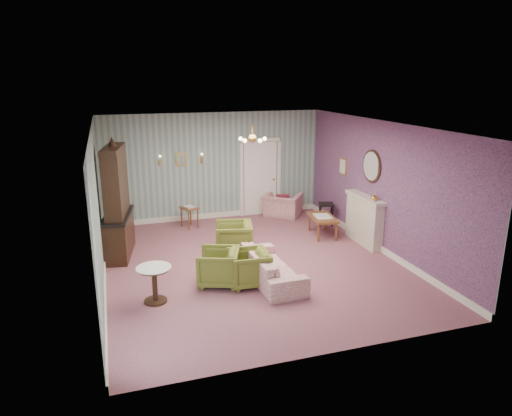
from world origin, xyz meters
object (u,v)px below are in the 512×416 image
object	(u,v)px
olive_chair_c	(234,237)
fireplace	(364,220)
olive_chair_a	(249,266)
sofa_chintz	(271,262)
olive_chair_b	(218,265)
coffee_table	(322,226)
side_table_black	(326,214)
wingback_chair	(282,201)
dresser	(116,199)
pedestal_table	(155,284)

from	to	relation	value
olive_chair_c	fireplace	size ratio (longest dim) A/B	0.58
olive_chair_c	olive_chair_a	bearing A→B (deg)	8.73
sofa_chintz	olive_chair_c	bearing A→B (deg)	10.85
olive_chair_b	coffee_table	world-z (taller)	olive_chair_b
coffee_table	sofa_chintz	bearing A→B (deg)	-135.12
olive_chair_a	side_table_black	world-z (taller)	olive_chair_a
wingback_chair	dresser	xyz separation A→B (m)	(-4.48, -1.65, 0.84)
olive_chair_a	fireplace	bearing A→B (deg)	115.98
olive_chair_a	sofa_chintz	size ratio (longest dim) A/B	0.38
olive_chair_c	sofa_chintz	xyz separation A→B (m)	(0.34, -1.53, -0.02)
olive_chair_b	fireplace	world-z (taller)	fireplace
fireplace	sofa_chintz	bearing A→B (deg)	-155.01
fireplace	side_table_black	xyz separation A→B (m)	(-0.21, 1.56, -0.29)
wingback_chair	pedestal_table	bearing A→B (deg)	85.63
olive_chair_a	sofa_chintz	distance (m)	0.48
sofa_chintz	olive_chair_b	bearing A→B (deg)	80.60
wingback_chair	fireplace	xyz separation A→B (m)	(1.03, -2.65, 0.14)
sofa_chintz	side_table_black	distance (m)	3.83
wingback_chair	fireplace	distance (m)	2.85
olive_chair_a	coffee_table	size ratio (longest dim) A/B	0.75
wingback_chair	side_table_black	world-z (taller)	wingback_chair
side_table_black	wingback_chair	bearing A→B (deg)	127.29
olive_chair_a	pedestal_table	bearing A→B (deg)	-81.13
coffee_table	pedestal_table	bearing A→B (deg)	-151.90
olive_chair_c	pedestal_table	distance (m)	2.59
wingback_chair	dresser	bearing A→B (deg)	59.46
coffee_table	pedestal_table	distance (m)	4.89
sofa_chintz	fireplace	xyz separation A→B (m)	(2.77, 1.29, 0.20)
wingback_chair	coffee_table	bearing A→B (deg)	139.70
sofa_chintz	dresser	bearing A→B (deg)	48.66
olive_chair_a	pedestal_table	size ratio (longest dim) A/B	1.13
fireplace	olive_chair_c	bearing A→B (deg)	175.61
side_table_black	pedestal_table	size ratio (longest dim) A/B	0.88
olive_chair_c	dresser	distance (m)	2.67
olive_chair_c	pedestal_table	size ratio (longest dim) A/B	1.23
coffee_table	wingback_chair	bearing A→B (deg)	100.49
fireplace	pedestal_table	bearing A→B (deg)	-163.06
wingback_chair	dresser	world-z (taller)	dresser
olive_chair_a	side_table_black	xyz separation A→B (m)	(3.03, 2.92, -0.08)
olive_chair_b	side_table_black	xyz separation A→B (m)	(3.57, 2.71, -0.09)
olive_chair_a	sofa_chintz	world-z (taller)	sofa_chintz
sofa_chintz	coffee_table	xyz separation A→B (m)	(2.08, 2.07, -0.13)
wingback_chair	pedestal_table	xyz separation A→B (m)	(-3.97, -4.17, -0.10)
sofa_chintz	pedestal_table	distance (m)	2.25
fireplace	side_table_black	size ratio (longest dim) A/B	2.40
olive_chair_b	pedestal_table	world-z (taller)	olive_chair_b
wingback_chair	fireplace	bearing A→B (deg)	150.57
pedestal_table	olive_chair_c	bearing A→B (deg)	42.82
olive_chair_b	side_table_black	distance (m)	4.48
dresser	olive_chair_a	bearing A→B (deg)	-35.97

